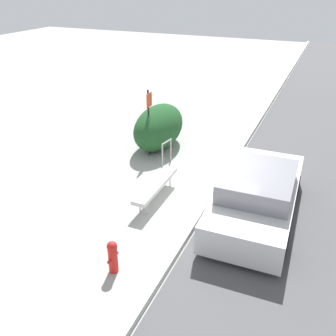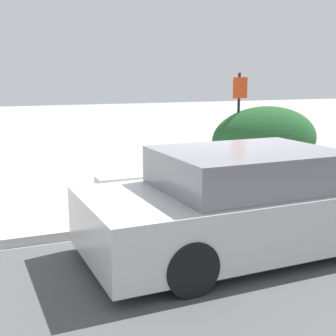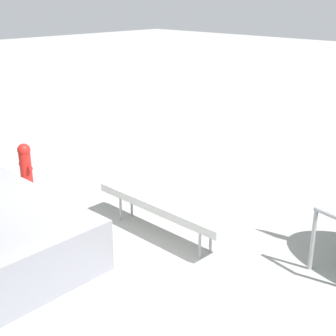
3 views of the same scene
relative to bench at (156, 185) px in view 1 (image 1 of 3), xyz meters
The scene contains 8 objects.
ground_plane 1.50m from the bench, 73.08° to the right, with size 60.00×60.00×0.00m, color #9E9E99.
curb 1.48m from the bench, 73.08° to the right, with size 60.00×0.20×0.13m.
bench is the anchor object (origin of this frame).
bike_rack 2.21m from the bench, 15.91° to the left, with size 0.55×0.14×0.83m.
sign_post 3.07m from the bench, 29.41° to the left, with size 0.36×0.08×2.30m.
fire_hydrant 2.97m from the bench, behind, with size 0.36×0.22×0.77m.
shrub_hedge 3.59m from the bench, 23.32° to the left, with size 2.71×1.46×1.55m.
parked_car_near 2.72m from the bench, 83.24° to the right, with size 4.56×1.98×1.33m.
Camera 1 is at (-8.45, -2.49, 5.59)m, focal length 40.00 mm.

